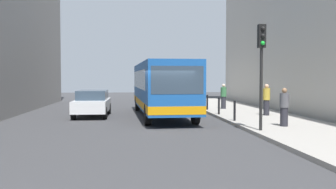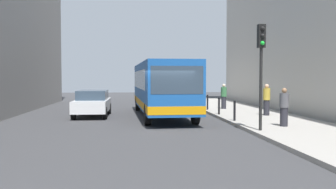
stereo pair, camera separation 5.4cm
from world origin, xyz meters
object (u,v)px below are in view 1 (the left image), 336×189
Objects in this scene: car_beside_bus at (92,103)px; pedestrian_near_signal at (284,107)px; pedestrian_mid_sidewalk at (266,100)px; pedestrian_far_sidewalk at (223,96)px; bus at (161,86)px; bollard_far at (207,102)px; bollard_mid at (219,106)px; bollard_near at (235,111)px; traffic_light at (262,57)px.

pedestrian_near_signal is at bearing 144.08° from car_beside_bus.
pedestrian_far_sidewalk is at bearing 86.64° from pedestrian_mid_sidewalk.
car_beside_bus is 2.59× the size of pedestrian_mid_sidewalk.
bus reaches higher than pedestrian_mid_sidewalk.
bus is at bearing -143.19° from bollard_far.
bollard_mid is at bearing -117.73° from pedestrian_far_sidewalk.
bollard_far is at bearing 103.02° from pedestrian_mid_sidewalk.
bollard_near is 6.32m from bollard_far.
bollard_mid is (0.00, 3.16, 0.00)m from bollard_near.
pedestrian_near_signal reaches higher than bollard_near.
traffic_light is 4.32× the size of bollard_far.
pedestrian_mid_sidewalk is (9.52, -1.87, 0.22)m from car_beside_bus.
bollard_far is 0.58× the size of pedestrian_far_sidewalk.
pedestrian_far_sidewalk is (1.21, 3.74, 0.34)m from bollard_mid.
traffic_light is 4.32× the size of bollard_mid.
car_beside_bus is 4.66× the size of bollard_far.
car_beside_bus is 4.66× the size of bollard_mid.
traffic_light is (7.18, -7.53, 2.22)m from car_beside_bus.
bollard_far is at bearing 90.00° from bollard_mid.
car_beside_bus is 4.66× the size of bollard_near.
traffic_light reaches higher than bollard_far.
bollard_near is 1.00× the size of bollard_mid.
bus reaches higher than bollard_mid.
bus is at bearing 128.82° from bollard_near.
bus reaches higher than pedestrian_near_signal.
pedestrian_near_signal reaches higher than bollard_mid.
pedestrian_near_signal is 0.95× the size of pedestrian_mid_sidewalk.
bollard_near and bollard_far have the same top height.
bollard_mid is (7.08, -1.05, -0.16)m from car_beside_bus.
bollard_mid is 5.59m from pedestrian_near_signal.
bollard_mid is at bearing 142.92° from pedestrian_mid_sidewalk.
bollard_mid is 0.59× the size of pedestrian_near_signal.
pedestrian_mid_sidewalk is at bearing -84.72° from pedestrian_far_sidewalk.
bollard_mid is at bearing 163.90° from bus.
pedestrian_near_signal is (8.59, -6.42, 0.17)m from car_beside_bus.
bus is at bearing -155.86° from pedestrian_far_sidewalk.
bollard_far is (7.08, 2.11, -0.16)m from car_beside_bus.
traffic_light reaches higher than pedestrian_mid_sidewalk.
pedestrian_mid_sidewalk reaches higher than bollard_far.
pedestrian_far_sidewalk reaches higher than pedestrian_near_signal.
car_beside_bus reaches higher than bollard_far.
bollard_mid is at bearing 107.54° from pedestrian_near_signal.
pedestrian_mid_sidewalk is at bearing -18.63° from bollard_mid.
traffic_light is at bearing -130.90° from pedestrian_mid_sidewalk.
bollard_near is 0.56× the size of pedestrian_mid_sidewalk.
bollard_near is (-0.10, 3.32, -2.38)m from traffic_light.
pedestrian_mid_sidewalk is at bearing 80.30° from pedestrian_near_signal.
traffic_light is 2.49× the size of pedestrian_far_sidewalk.
bollard_near is 2.70m from pedestrian_near_signal.
bus is 8.07m from traffic_light.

